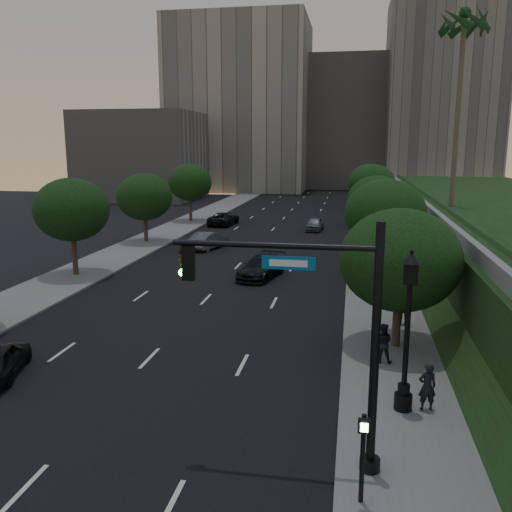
% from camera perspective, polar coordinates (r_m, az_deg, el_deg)
% --- Properties ---
extents(ground, '(160.00, 160.00, 0.00)m').
position_cam_1_polar(ground, '(19.54, -16.62, -15.84)').
color(ground, black).
rests_on(ground, ground).
extents(road_surface, '(16.00, 140.00, 0.02)m').
position_cam_1_polar(road_surface, '(46.94, -0.13, 0.80)').
color(road_surface, black).
rests_on(road_surface, ground).
extents(sidewalk_right, '(4.50, 140.00, 0.15)m').
position_cam_1_polar(sidewalk_right, '(46.25, 12.47, 0.43)').
color(sidewalk_right, slate).
rests_on(sidewalk_right, ground).
extents(sidewalk_left, '(4.50, 140.00, 0.15)m').
position_cam_1_polar(sidewalk_left, '(49.75, -11.83, 1.24)').
color(sidewalk_left, slate).
rests_on(sidewalk_left, ground).
extents(parapet_wall, '(0.35, 90.00, 0.70)m').
position_cam_1_polar(parapet_wall, '(43.91, 17.06, 5.26)').
color(parapet_wall, slate).
rests_on(parapet_wall, embankment).
extents(office_block_left, '(26.00, 20.00, 32.00)m').
position_cam_1_polar(office_block_left, '(109.86, -1.62, 15.39)').
color(office_block_left, gray).
rests_on(office_block_left, ground).
extents(office_block_mid, '(22.00, 18.00, 26.00)m').
position_cam_1_polar(office_block_mid, '(117.45, 9.30, 13.54)').
color(office_block_mid, gray).
rests_on(office_block_mid, ground).
extents(office_block_right, '(20.00, 22.00, 36.00)m').
position_cam_1_polar(office_block_right, '(112.84, 18.86, 15.71)').
color(office_block_right, gray).
rests_on(office_block_right, ground).
extents(office_block_filler, '(18.00, 16.00, 14.00)m').
position_cam_1_polar(office_block_filler, '(91.97, -11.91, 10.26)').
color(office_block_filler, gray).
rests_on(office_block_filler, ground).
extents(tree_right_a, '(5.20, 5.20, 6.24)m').
position_cam_1_polar(tree_right_a, '(23.95, 14.93, -0.40)').
color(tree_right_a, '#38281C').
rests_on(tree_right_a, ground).
extents(tree_right_b, '(5.20, 5.20, 6.74)m').
position_cam_1_polar(tree_right_b, '(35.68, 13.45, 4.35)').
color(tree_right_b, '#38281C').
rests_on(tree_right_b, ground).
extents(tree_right_c, '(5.20, 5.20, 6.24)m').
position_cam_1_polar(tree_right_c, '(48.64, 12.60, 5.68)').
color(tree_right_c, '#38281C').
rests_on(tree_right_c, ground).
extents(tree_right_d, '(5.20, 5.20, 6.74)m').
position_cam_1_polar(tree_right_d, '(62.54, 12.12, 7.43)').
color(tree_right_d, '#38281C').
rests_on(tree_right_d, ground).
extents(tree_right_e, '(5.20, 5.20, 6.24)m').
position_cam_1_polar(tree_right_e, '(77.54, 11.76, 7.85)').
color(tree_right_e, '#38281C').
rests_on(tree_right_e, ground).
extents(tree_left_b, '(5.00, 5.00, 6.71)m').
position_cam_1_polar(tree_left_b, '(38.38, -18.84, 4.63)').
color(tree_left_b, '#38281C').
rests_on(tree_left_b, ground).
extents(tree_left_c, '(5.00, 5.00, 6.34)m').
position_cam_1_polar(tree_left_c, '(50.13, -11.66, 6.10)').
color(tree_left_c, '#38281C').
rests_on(tree_left_c, ground).
extents(tree_left_d, '(5.00, 5.00, 6.71)m').
position_cam_1_polar(tree_left_d, '(63.27, -6.97, 7.70)').
color(tree_left_d, '#38281C').
rests_on(tree_left_d, ground).
extents(palm_far, '(3.20, 3.20, 15.50)m').
position_cam_1_polar(palm_far, '(46.85, 21.07, 21.74)').
color(palm_far, '#4C4233').
rests_on(palm_far, embankment).
extents(traffic_signal_mast, '(5.68, 0.56, 7.00)m').
position_cam_1_polar(traffic_signal_mast, '(14.60, 8.10, -9.29)').
color(traffic_signal_mast, black).
rests_on(traffic_signal_mast, ground).
extents(street_lamp, '(0.64, 0.64, 5.62)m').
position_cam_1_polar(street_lamp, '(18.54, 15.58, -8.42)').
color(street_lamp, black).
rests_on(street_lamp, ground).
extents(pedestrian_signal, '(0.30, 0.33, 2.50)m').
position_cam_1_polar(pedestrian_signal, '(14.21, 11.19, -19.49)').
color(pedestrian_signal, black).
rests_on(pedestrian_signal, ground).
extents(sedan_mid_left, '(2.86, 4.86, 1.51)m').
position_cam_1_polar(sedan_mid_left, '(46.93, -4.97, 1.68)').
color(sedan_mid_left, '#4F5255').
rests_on(sedan_mid_left, ground).
extents(sedan_far_left, '(2.89, 5.42, 1.45)m').
position_cam_1_polar(sedan_far_left, '(60.68, -3.42, 3.94)').
color(sedan_far_left, black).
rests_on(sedan_far_left, ground).
extents(sedan_near_right, '(3.08, 5.37, 1.47)m').
position_cam_1_polar(sedan_near_right, '(36.59, 0.55, -1.17)').
color(sedan_near_right, black).
rests_on(sedan_near_right, ground).
extents(sedan_far_right, '(1.94, 4.20, 1.39)m').
position_cam_1_polar(sedan_far_right, '(57.10, 6.21, 3.38)').
color(sedan_far_right, slate).
rests_on(sedan_far_right, ground).
extents(pedestrian_a, '(0.67, 0.51, 1.65)m').
position_cam_1_polar(pedestrian_a, '(19.34, 17.58, -12.98)').
color(pedestrian_a, black).
rests_on(pedestrian_a, sidewalk_right).
extents(pedestrian_b, '(0.84, 0.68, 1.64)m').
position_cam_1_polar(pedestrian_b, '(22.82, 13.19, -8.89)').
color(pedestrian_b, black).
rests_on(pedestrian_b, sidewalk_right).
extents(pedestrian_c, '(0.95, 0.42, 1.59)m').
position_cam_1_polar(pedestrian_c, '(27.62, 15.32, -5.42)').
color(pedestrian_c, black).
rests_on(pedestrian_c, sidewalk_right).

